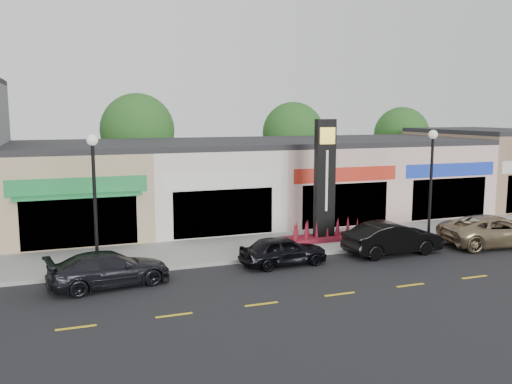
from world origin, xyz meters
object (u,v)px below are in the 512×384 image
lamp_west_near (94,189)px  car_black_conv (392,238)px  car_dark_sedan (109,269)px  car_black_sedan (283,250)px  lamp_east_near (431,174)px  pylon_sign (324,198)px  car_gold_suv (495,231)px

lamp_west_near → car_black_conv: (12.94, -1.38, -2.73)m
car_dark_sedan → car_black_sedan: 7.23m
lamp_east_near → car_dark_sedan: 16.03m
lamp_west_near → pylon_sign: 11.19m
lamp_west_near → lamp_east_near: same height
lamp_west_near → pylon_sign: bearing=8.8°
lamp_east_near → lamp_west_near: bearing=180.0°
pylon_sign → car_dark_sedan: 11.33m
pylon_sign → car_gold_suv: 8.47m
lamp_west_near → car_black_conv: lamp_west_near is taller
pylon_sign → car_black_conv: size_ratio=1.32×
pylon_sign → car_black_sedan: size_ratio=1.60×
lamp_east_near → pylon_sign: (-5.00, 1.70, -1.20)m
pylon_sign → car_dark_sedan: (-10.68, -3.43, -1.62)m
car_dark_sedan → car_black_sedan: bearing=-96.2°
lamp_east_near → car_black_conv: lamp_east_near is taller
car_black_sedan → car_black_conv: car_black_conv is taller
car_dark_sedan → car_gold_suv: car_gold_suv is taller
lamp_west_near → pylon_sign: pylon_sign is taller
pylon_sign → car_dark_sedan: bearing=-162.2°
car_black_conv → car_gold_suv: 5.68m
lamp_west_near → car_gold_suv: 18.89m
lamp_east_near → car_black_sedan: bearing=-171.1°
car_gold_suv → car_black_conv: bearing=94.2°
car_black_sedan → pylon_sign: bearing=-52.1°
lamp_east_near → car_dark_sedan: bearing=-173.7°
lamp_east_near → pylon_sign: size_ratio=0.91×
car_dark_sedan → car_black_sedan: car_dark_sedan is taller
pylon_sign → car_dark_sedan: pylon_sign is taller
pylon_sign → lamp_west_near: bearing=-171.2°
lamp_west_near → car_dark_sedan: size_ratio=1.21×
lamp_west_near → car_black_sedan: bearing=-10.0°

